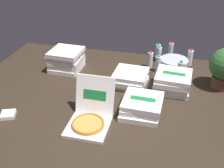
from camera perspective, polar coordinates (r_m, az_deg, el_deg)
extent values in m
cube|color=#2D2319|center=(2.60, 0.24, -4.03)|extent=(3.20, 2.40, 0.02)
cube|color=white|center=(2.28, -5.23, -9.18)|extent=(0.35, 0.35, 0.03)
cylinder|color=#C6893D|center=(2.27, -5.26, -8.74)|extent=(0.28, 0.28, 0.02)
torus|color=#A96324|center=(2.26, -5.27, -8.56)|extent=(0.28, 0.28, 0.02)
cube|color=white|center=(2.35, -3.73, -2.33)|extent=(0.35, 0.12, 0.34)
cube|color=#197A38|center=(2.33, -3.82, -2.41)|extent=(0.21, 0.03, 0.08)
cube|color=white|center=(3.23, -9.84, 3.64)|extent=(0.36, 0.36, 0.05)
cube|color=#197A38|center=(3.21, -9.89, 4.07)|extent=(0.23, 0.07, 0.00)
cube|color=white|center=(3.21, -9.86, 4.53)|extent=(0.36, 0.36, 0.05)
cube|color=#197A38|center=(3.20, -9.90, 4.96)|extent=(0.23, 0.07, 0.00)
cube|color=white|center=(3.19, -9.90, 5.32)|extent=(0.36, 0.36, 0.05)
cube|color=#197A38|center=(3.17, -9.94, 5.76)|extent=(0.23, 0.07, 0.00)
cube|color=white|center=(3.17, -10.21, 6.18)|extent=(0.38, 0.38, 0.05)
cube|color=white|center=(3.13, -10.04, 6.86)|extent=(0.37, 0.37, 0.05)
cube|color=white|center=(2.87, 3.80, 0.45)|extent=(0.40, 0.40, 0.05)
cube|color=#197A38|center=(2.86, 3.82, 0.92)|extent=(0.24, 0.10, 0.00)
cube|color=white|center=(2.83, 3.79, 1.17)|extent=(0.38, 0.38, 0.05)
cube|color=white|center=(2.82, 4.12, 2.17)|extent=(0.37, 0.37, 0.05)
cube|color=white|center=(2.44, 6.16, -5.91)|extent=(0.35, 0.35, 0.05)
cube|color=#197A38|center=(2.42, 6.19, -5.40)|extent=(0.23, 0.06, 0.00)
cube|color=white|center=(2.42, 6.42, -4.67)|extent=(0.36, 0.36, 0.05)
cube|color=white|center=(2.39, 6.74, -3.77)|extent=(0.36, 0.36, 0.05)
cube|color=#197A38|center=(2.38, 6.77, -3.24)|extent=(0.23, 0.07, 0.00)
cube|color=white|center=(2.84, 12.86, -0.76)|extent=(0.36, 0.36, 0.05)
cube|color=#197A38|center=(2.82, 12.93, -0.29)|extent=(0.23, 0.07, 0.00)
cube|color=white|center=(2.81, 12.99, 0.07)|extent=(0.38, 0.38, 0.05)
cube|color=white|center=(2.77, 13.08, 0.82)|extent=(0.37, 0.37, 0.05)
cube|color=white|center=(2.75, 13.35, 1.76)|extent=(0.38, 0.38, 0.05)
cube|color=#197A38|center=(2.74, 13.42, 2.25)|extent=(0.23, 0.08, 0.00)
cylinder|color=#B7BABF|center=(3.27, 13.36, 4.34)|extent=(0.34, 0.34, 0.12)
cylinder|color=silver|center=(3.47, 9.98, 6.96)|extent=(0.06, 0.06, 0.19)
cylinder|color=blue|center=(3.43, 10.14, 8.56)|extent=(0.04, 0.04, 0.02)
cylinder|color=silver|center=(3.39, 10.20, 6.38)|extent=(0.06, 0.06, 0.19)
cylinder|color=#239951|center=(3.35, 10.36, 8.00)|extent=(0.04, 0.04, 0.02)
cylinder|color=silver|center=(3.22, 8.34, 5.19)|extent=(0.06, 0.06, 0.19)
cylinder|color=red|center=(3.18, 8.48, 6.89)|extent=(0.04, 0.04, 0.02)
cylinder|color=white|center=(3.14, 10.05, 4.31)|extent=(0.06, 0.06, 0.19)
cylinder|color=#239951|center=(3.10, 10.22, 6.04)|extent=(0.04, 0.04, 0.02)
cylinder|color=white|center=(3.39, 16.69, 5.53)|extent=(0.06, 0.06, 0.19)
cylinder|color=red|center=(3.35, 16.95, 7.14)|extent=(0.04, 0.04, 0.02)
cylinder|color=silver|center=(3.55, 12.71, 7.23)|extent=(0.06, 0.06, 0.19)
cylinder|color=red|center=(3.51, 12.90, 8.79)|extent=(0.04, 0.04, 0.02)
cylinder|color=white|center=(3.06, 14.69, 2.97)|extent=(0.06, 0.06, 0.19)
cylinder|color=blue|center=(3.01, 14.95, 4.73)|extent=(0.04, 0.04, 0.02)
cylinder|color=#513323|center=(3.02, 22.83, 0.45)|extent=(0.21, 0.21, 0.14)
cube|color=white|center=(2.58, -21.76, -6.23)|extent=(0.16, 0.16, 0.04)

